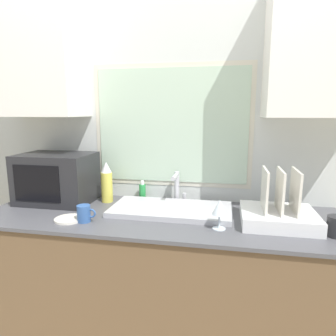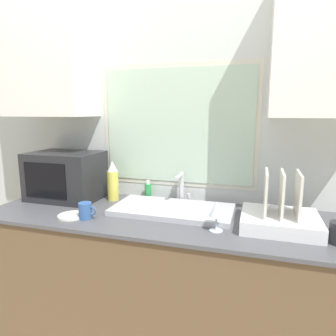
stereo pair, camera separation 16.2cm
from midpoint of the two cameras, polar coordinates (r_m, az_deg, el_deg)
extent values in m
cube|color=brown|center=(1.93, -3.87, -21.66)|extent=(2.02, 0.66, 0.87)
cube|color=#4C4C51|center=(1.74, -4.05, -9.21)|extent=(2.05, 0.69, 0.02)
cube|color=silver|center=(1.99, -1.52, 5.87)|extent=(6.00, 0.06, 2.60)
cube|color=beige|center=(1.96, -1.73, 7.97)|extent=(1.04, 0.01, 0.79)
cube|color=#B2CCB2|center=(1.95, -1.75, 7.96)|extent=(0.98, 0.01, 0.73)
cube|color=white|center=(2.18, -25.84, 18.79)|extent=(0.55, 0.32, 0.75)
cube|color=white|center=(1.83, 25.00, 20.67)|extent=(0.55, 0.32, 0.75)
cube|color=#B2B2B7|center=(1.77, -2.06, -7.92)|extent=(0.70, 0.36, 0.03)
cylinder|color=#B7B7BC|center=(1.94, -0.69, -3.62)|extent=(0.03, 0.03, 0.20)
cylinder|color=#B7B7BC|center=(1.85, -1.16, -1.65)|extent=(0.03, 0.15, 0.03)
cylinder|color=#B7B7BC|center=(1.95, 0.75, -5.69)|extent=(0.02, 0.02, 0.06)
cube|color=#232326|center=(2.10, -22.49, -1.78)|extent=(0.46, 0.33, 0.32)
cube|color=black|center=(1.98, -25.95, -2.72)|extent=(0.30, 0.01, 0.22)
cube|color=white|center=(1.66, 17.63, -8.99)|extent=(0.38, 0.34, 0.07)
cube|color=silver|center=(1.61, 15.24, -4.07)|extent=(0.01, 0.22, 0.22)
cube|color=silver|center=(1.62, 17.91, -4.15)|extent=(0.01, 0.22, 0.22)
cube|color=silver|center=(1.63, 20.55, -4.21)|extent=(0.01, 0.22, 0.22)
cylinder|color=#D8CC4C|center=(2.00, -13.85, -3.58)|extent=(0.07, 0.07, 0.20)
cone|color=silver|center=(1.98, -14.02, 0.13)|extent=(0.07, 0.07, 0.07)
cylinder|color=#268C3F|center=(2.03, -7.18, -4.57)|extent=(0.04, 0.04, 0.10)
cylinder|color=white|center=(2.01, -7.22, -2.81)|extent=(0.02, 0.02, 0.03)
cylinder|color=#335999|center=(1.70, -18.44, -8.28)|extent=(0.07, 0.07, 0.09)
torus|color=#335999|center=(1.67, -17.13, -8.28)|extent=(0.05, 0.01, 0.05)
cylinder|color=silver|center=(1.54, 6.67, -11.44)|extent=(0.07, 0.07, 0.00)
cylinder|color=silver|center=(1.53, 6.70, -10.11)|extent=(0.01, 0.01, 0.07)
cone|color=silver|center=(1.50, 6.76, -7.44)|extent=(0.07, 0.07, 0.08)
cylinder|color=#262628|center=(1.60, 26.91, -9.95)|extent=(0.09, 0.09, 0.10)
cylinder|color=silver|center=(1.76, -20.92, -9.13)|extent=(0.15, 0.15, 0.01)
camera|label=1|loc=(0.08, -92.86, -0.54)|focal=32.00mm
camera|label=2|loc=(0.08, 87.14, 0.54)|focal=32.00mm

